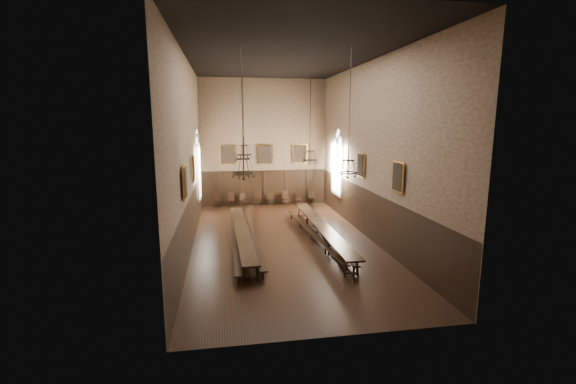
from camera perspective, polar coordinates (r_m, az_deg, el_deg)
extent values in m
cube|color=black|center=(19.76, -0.72, -7.31)|extent=(9.00, 18.00, 0.02)
cube|color=black|center=(19.07, -0.78, 19.47)|extent=(9.00, 18.00, 0.02)
cube|color=#93775A|center=(27.81, -3.59, 7.27)|extent=(9.00, 0.02, 9.00)
cube|color=#93775A|center=(10.13, 7.01, 1.83)|extent=(9.00, 0.02, 9.00)
cube|color=#93775A|center=(18.75, -14.57, 5.47)|extent=(0.02, 18.00, 9.00)
cube|color=#93775A|center=(20.07, 12.15, 5.87)|extent=(0.02, 18.00, 9.00)
cube|color=black|center=(19.13, -6.88, -5.63)|extent=(0.97, 10.03, 0.07)
cube|color=black|center=(19.75, 4.97, -4.96)|extent=(0.74, 10.54, 0.07)
cube|color=black|center=(19.31, -7.90, -6.43)|extent=(0.32, 10.43, 0.05)
cube|color=black|center=(19.72, -5.18, -6.00)|extent=(0.33, 10.62, 0.05)
cube|color=black|center=(19.89, 3.53, -5.94)|extent=(0.88, 9.75, 0.05)
cube|color=black|center=(20.15, 6.25, -5.71)|extent=(0.98, 10.19, 0.05)
cube|color=black|center=(27.76, -10.53, -1.26)|extent=(0.55, 0.55, 0.05)
cube|color=black|center=(27.90, -10.54, -0.65)|extent=(0.44, 0.16, 0.53)
cube|color=black|center=(27.71, -8.45, -1.24)|extent=(0.54, 0.54, 0.05)
cube|color=black|center=(27.84, -8.47, -0.64)|extent=(0.44, 0.15, 0.52)
cube|color=black|center=(27.72, -6.62, -1.20)|extent=(0.55, 0.55, 0.05)
cube|color=black|center=(27.86, -6.65, -0.60)|extent=(0.43, 0.18, 0.52)
cube|color=black|center=(27.82, -4.53, -1.09)|extent=(0.52, 0.52, 0.05)
cube|color=black|center=(27.95, -4.57, -0.47)|extent=(0.45, 0.11, 0.54)
cube|color=black|center=(27.89, -2.55, -1.18)|extent=(0.45, 0.45, 0.05)
cube|color=black|center=(28.01, -2.60, -0.66)|extent=(0.39, 0.10, 0.46)
cube|color=black|center=(28.02, -0.29, -0.95)|extent=(0.54, 0.54, 0.05)
cube|color=black|center=(28.16, -0.36, -0.33)|extent=(0.46, 0.13, 0.55)
cube|color=black|center=(28.15, 1.54, -1.07)|extent=(0.49, 0.49, 0.05)
cube|color=black|center=(28.27, 1.47, -0.55)|extent=(0.38, 0.16, 0.46)
cube|color=black|center=(28.41, 3.55, -0.90)|extent=(0.44, 0.44, 0.05)
cube|color=black|center=(28.53, 3.47, -0.33)|extent=(0.43, 0.06, 0.51)
cylinder|color=black|center=(21.45, -6.68, 13.25)|extent=(0.03, 0.03, 3.81)
torus|color=black|center=(21.50, -6.51, 5.49)|extent=(0.81, 0.81, 0.05)
torus|color=black|center=(21.46, -6.54, 6.89)|extent=(0.52, 0.52, 0.04)
cylinder|color=black|center=(21.47, -6.54, 6.64)|extent=(0.06, 0.06, 1.15)
cylinder|color=black|center=(21.47, 3.35, 12.86)|extent=(0.03, 0.03, 4.14)
torus|color=black|center=(21.55, 3.27, 4.74)|extent=(0.79, 0.79, 0.05)
torus|color=black|center=(21.51, 3.28, 6.10)|extent=(0.50, 0.50, 0.04)
cylinder|color=black|center=(21.51, 3.28, 5.85)|extent=(0.06, 0.06, 1.12)
cylinder|color=black|center=(16.49, -6.83, 13.77)|extent=(0.03, 0.03, 4.02)
torus|color=black|center=(16.60, -6.60, 2.81)|extent=(0.94, 0.94, 0.06)
torus|color=black|center=(16.53, -6.64, 4.89)|extent=(0.60, 0.60, 0.04)
cylinder|color=black|center=(16.55, -6.63, 4.51)|extent=(0.07, 0.07, 1.32)
cylinder|color=black|center=(16.49, 9.17, 13.51)|extent=(0.03, 0.03, 4.14)
torus|color=black|center=(16.60, 8.87, 2.86)|extent=(0.81, 0.81, 0.05)
torus|color=black|center=(16.54, 8.92, 4.67)|extent=(0.52, 0.52, 0.04)
cylinder|color=black|center=(16.55, 8.91, 4.34)|extent=(0.06, 0.06, 1.15)
cube|color=gold|center=(27.59, -8.94, 5.47)|extent=(1.10, 0.12, 1.40)
cube|color=black|center=(27.59, -8.94, 5.47)|extent=(0.98, 0.02, 1.28)
cube|color=gold|center=(27.74, -3.54, 5.60)|extent=(1.10, 0.12, 1.40)
cube|color=black|center=(27.74, -3.54, 5.60)|extent=(0.98, 0.02, 1.28)
cube|color=gold|center=(28.12, 1.76, 5.68)|extent=(1.10, 0.12, 1.40)
cube|color=black|center=(28.12, 1.76, 5.68)|extent=(0.98, 0.02, 1.28)
cube|color=gold|center=(19.81, -13.84, 3.42)|extent=(0.12, 1.00, 1.30)
cube|color=black|center=(19.81, -13.84, 3.42)|extent=(0.02, 0.88, 1.18)
cube|color=gold|center=(15.36, -15.06, 1.43)|extent=(0.12, 1.00, 1.30)
cube|color=black|center=(15.36, -15.06, 1.43)|extent=(0.02, 0.88, 1.18)
cube|color=gold|center=(21.03, 10.74, 3.93)|extent=(0.12, 1.00, 1.30)
cube|color=black|center=(21.03, 10.74, 3.93)|extent=(0.02, 0.88, 1.18)
cube|color=gold|center=(16.91, 15.97, 2.18)|extent=(0.12, 1.00, 1.30)
cube|color=black|center=(16.91, 15.97, 2.18)|extent=(0.02, 0.88, 1.18)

